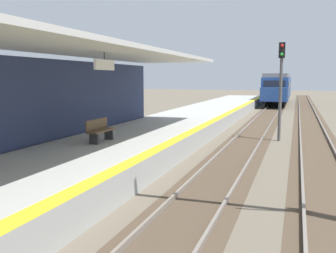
% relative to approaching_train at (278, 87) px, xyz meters
% --- Properties ---
extents(station_platform, '(5.00, 80.00, 0.91)m').
position_rel_approaching_train_xyz_m(station_platform, '(-4.40, -37.22, -1.73)').
color(station_platform, '#A8A8A3').
rests_on(station_platform, ground).
extents(station_building_with_canopy, '(4.85, 24.00, 4.43)m').
position_rel_approaching_train_xyz_m(station_building_with_canopy, '(-6.20, -42.08, 0.48)').
color(station_building_with_canopy, '#4C4C4C').
rests_on(station_building_with_canopy, ground).
extents(track_pair_nearest_platform, '(2.34, 120.00, 0.16)m').
position_rel_approaching_train_xyz_m(track_pair_nearest_platform, '(-0.00, -33.22, -2.13)').
color(track_pair_nearest_platform, '#4C3D2D').
rests_on(track_pair_nearest_platform, ground).
extents(track_pair_middle, '(2.34, 120.00, 0.16)m').
position_rel_approaching_train_xyz_m(track_pair_middle, '(3.40, -33.22, -2.13)').
color(track_pair_middle, '#4C3D2D').
rests_on(track_pair_middle, ground).
extents(approaching_train, '(2.93, 19.60, 4.76)m').
position_rel_approaching_train_xyz_m(approaching_train, '(0.00, 0.00, 0.00)').
color(approaching_train, navy).
rests_on(approaching_train, ground).
extents(rail_signal_post, '(0.32, 0.34, 5.20)m').
position_rel_approaching_train_xyz_m(rail_signal_post, '(1.57, -31.18, 1.02)').
color(rail_signal_post, '#4C4C4C').
rests_on(rail_signal_post, ground).
extents(platform_bench, '(0.45, 1.60, 0.88)m').
position_rel_approaching_train_xyz_m(platform_bench, '(-4.79, -39.27, -0.80)').
color(platform_bench, brown).
rests_on(platform_bench, station_platform).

